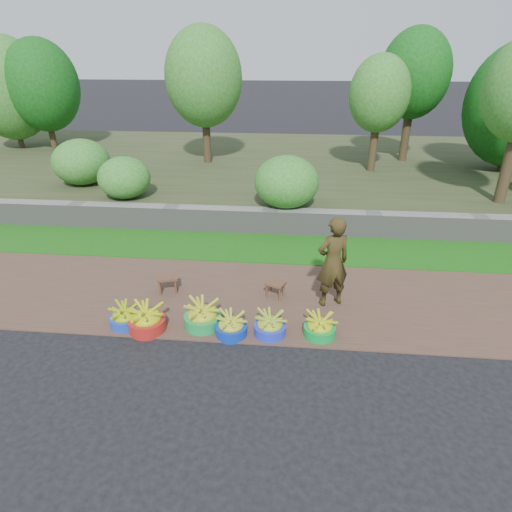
# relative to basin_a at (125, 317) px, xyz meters

# --- Properties ---
(ground_plane) EXTENTS (120.00, 120.00, 0.00)m
(ground_plane) POSITION_rel_basin_a_xyz_m (1.89, -0.28, -0.16)
(ground_plane) COLOR black
(ground_plane) RESTS_ON ground
(dirt_shoulder) EXTENTS (80.00, 2.50, 0.02)m
(dirt_shoulder) POSITION_rel_basin_a_xyz_m (1.89, 0.97, -0.15)
(dirt_shoulder) COLOR #4F362A
(dirt_shoulder) RESTS_ON ground
(grass_verge) EXTENTS (80.00, 1.50, 0.04)m
(grass_verge) POSITION_rel_basin_a_xyz_m (1.89, 2.97, -0.14)
(grass_verge) COLOR #1A5E12
(grass_verge) RESTS_ON ground
(retaining_wall) EXTENTS (80.00, 0.35, 0.55)m
(retaining_wall) POSITION_rel_basin_a_xyz_m (1.89, 3.82, 0.12)
(retaining_wall) COLOR slate
(retaining_wall) RESTS_ON ground
(earth_bank) EXTENTS (80.00, 10.00, 0.50)m
(earth_bank) POSITION_rel_basin_a_xyz_m (1.89, 8.72, 0.09)
(earth_bank) COLOR #363E22
(earth_bank) RESTS_ON ground
(vegetation) EXTENTS (34.10, 7.98, 4.66)m
(vegetation) POSITION_rel_basin_a_xyz_m (5.60, 6.97, 2.51)
(vegetation) COLOR #372B1A
(vegetation) RESTS_ON earth_bank
(basin_a) EXTENTS (0.46, 0.46, 0.35)m
(basin_a) POSITION_rel_basin_a_xyz_m (0.00, 0.00, 0.00)
(basin_a) COLOR #1D3BB5
(basin_a) RESTS_ON ground
(basin_b) EXTENTS (0.54, 0.54, 0.40)m
(basin_b) POSITION_rel_basin_a_xyz_m (0.35, -0.08, 0.02)
(basin_b) COLOR #A61E19
(basin_b) RESTS_ON ground
(basin_c) EXTENTS (0.55, 0.55, 0.41)m
(basin_c) POSITION_rel_basin_a_xyz_m (1.14, 0.09, 0.03)
(basin_c) COLOR #1B8F43
(basin_c) RESTS_ON ground
(basin_d) EXTENTS (0.46, 0.46, 0.34)m
(basin_d) POSITION_rel_basin_a_xyz_m (1.59, -0.08, -0.00)
(basin_d) COLOR #0E30A7
(basin_d) RESTS_ON ground
(basin_e) EXTENTS (0.46, 0.46, 0.35)m
(basin_e) POSITION_rel_basin_a_xyz_m (2.14, -0.02, -0.00)
(basin_e) COLOR #2132D0
(basin_e) RESTS_ON ground
(basin_f) EXTENTS (0.46, 0.46, 0.34)m
(basin_f) POSITION_rel_basin_a_xyz_m (2.84, 0.02, -0.00)
(basin_f) COLOR #089934
(basin_f) RESTS_ON ground
(stool_left) EXTENTS (0.40, 0.34, 0.30)m
(stool_left) POSITION_rel_basin_a_xyz_m (0.35, 1.01, 0.10)
(stool_left) COLOR #533323
(stool_left) RESTS_ON dirt_shoulder
(stool_right) EXTENTS (0.37, 0.33, 0.27)m
(stool_right) POSITION_rel_basin_a_xyz_m (2.15, 1.02, 0.08)
(stool_right) COLOR #533323
(stool_right) RESTS_ON dirt_shoulder
(vendor_woman) EXTENTS (0.63, 0.54, 1.48)m
(vendor_woman) POSITION_rel_basin_a_xyz_m (3.04, 0.89, 0.60)
(vendor_woman) COLOR black
(vendor_woman) RESTS_ON dirt_shoulder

